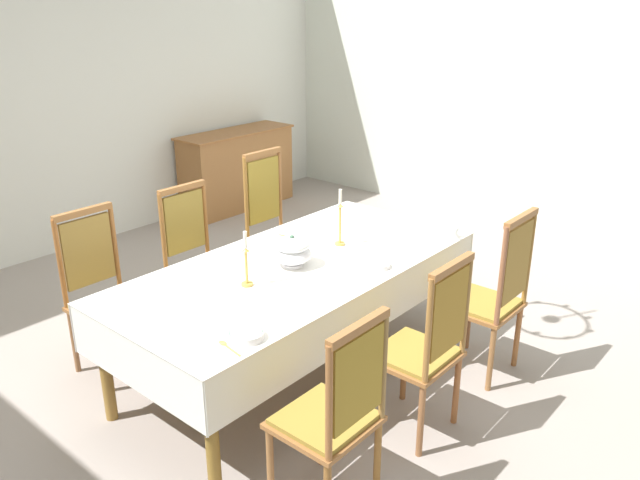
{
  "coord_description": "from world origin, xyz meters",
  "views": [
    {
      "loc": [
        -2.69,
        -2.78,
        2.34
      ],
      "look_at": [
        0.13,
        -0.35,
        0.91
      ],
      "focal_mm": 35.58,
      "sensor_mm": 36.0,
      "label": 1
    }
  ],
  "objects": [
    {
      "name": "chair_north_a",
      "position": [
        -0.8,
        0.71,
        0.56
      ],
      "size": [
        0.44,
        0.42,
        1.09
      ],
      "rotation": [
        0.0,
        0.0,
        3.14
      ],
      "color": "brown",
      "rests_on": "ground"
    },
    {
      "name": "soup_tureen",
      "position": [
        -0.04,
        -0.27,
        0.86
      ],
      "size": [
        0.25,
        0.25,
        0.21
      ],
      "color": "silver",
      "rests_on": "tablecloth"
    },
    {
      "name": "back_wall",
      "position": [
        0.0,
        2.97,
        1.77
      ],
      "size": [
        7.28,
        0.08,
        3.54
      ],
      "primitive_type": "cube",
      "color": "silver",
      "rests_on": "ground"
    },
    {
      "name": "chair_north_c",
      "position": [
        0.79,
        0.71,
        0.59
      ],
      "size": [
        0.44,
        0.42,
        1.18
      ],
      "rotation": [
        0.0,
        0.0,
        3.14
      ],
      "color": "olive",
      "rests_on": "ground"
    },
    {
      "name": "chair_south_a",
      "position": [
        -0.8,
        -1.24,
        0.55
      ],
      "size": [
        0.44,
        0.42,
        1.06
      ],
      "color": "#926136",
      "rests_on": "ground"
    },
    {
      "name": "dining_table",
      "position": [
        0.0,
        -0.27,
        0.69
      ],
      "size": [
        2.45,
        1.14,
        0.76
      ],
      "color": "olive",
      "rests_on": "ground"
    },
    {
      "name": "spoon_secondary",
      "position": [
        -0.97,
        -0.69,
        0.77
      ],
      "size": [
        0.05,
        0.18,
        0.01
      ],
      "rotation": [
        0.0,
        0.0,
        -0.17
      ],
      "color": "gold",
      "rests_on": "tablecloth"
    },
    {
      "name": "sideboard",
      "position": [
        2.12,
        2.65,
        0.45
      ],
      "size": [
        1.44,
        0.48,
        0.9
      ],
      "rotation": [
        0.0,
        0.0,
        3.14
      ],
      "color": "#905D31",
      "rests_on": "ground"
    },
    {
      "name": "bowl_far_left",
      "position": [
        0.29,
        -0.69,
        0.78
      ],
      "size": [
        0.15,
        0.15,
        0.03
      ],
      "color": "silver",
      "rests_on": "tablecloth"
    },
    {
      "name": "chair_south_c",
      "position": [
        0.79,
        -1.24,
        0.57
      ],
      "size": [
        0.44,
        0.42,
        1.13
      ],
      "color": "brown",
      "rests_on": "ground"
    },
    {
      "name": "ground",
      "position": [
        0.0,
        0.0,
        -0.02
      ],
      "size": [
        7.28,
        5.85,
        0.04
      ],
      "primitive_type": "cube",
      "color": "gray"
    },
    {
      "name": "candlestick_east",
      "position": [
        0.43,
        -0.27,
        0.93
      ],
      "size": [
        0.07,
        0.07,
        0.39
      ],
      "color": "gold",
      "rests_on": "tablecloth"
    },
    {
      "name": "spoon_primary",
      "position": [
        0.29,
        0.2,
        0.77
      ],
      "size": [
        0.04,
        0.18,
        0.01
      ],
      "rotation": [
        0.0,
        0.0,
        0.14
      ],
      "color": "gold",
      "rests_on": "tablecloth"
    },
    {
      "name": "bowl_near_right",
      "position": [
        -0.85,
        -0.71,
        0.79
      ],
      "size": [
        0.18,
        0.18,
        0.04
      ],
      "color": "silver",
      "rests_on": "tablecloth"
    },
    {
      "name": "tablecloth",
      "position": [
        0.0,
        -0.27,
        0.7
      ],
      "size": [
        2.47,
        1.16,
        0.31
      ],
      "color": "white",
      "rests_on": "dining_table"
    },
    {
      "name": "right_wall",
      "position": [
        3.68,
        0.0,
        1.77
      ],
      "size": [
        0.08,
        5.85,
        3.54
      ],
      "primitive_type": "cube",
      "color": "silver",
      "rests_on": "ground"
    },
    {
      "name": "bowl_near_left",
      "position": [
        0.19,
        0.18,
        0.78
      ],
      "size": [
        0.14,
        0.14,
        0.03
      ],
      "color": "silver",
      "rests_on": "tablecloth"
    },
    {
      "name": "chair_north_b",
      "position": [
        -0.03,
        0.71,
        0.55
      ],
      "size": [
        0.44,
        0.42,
        1.08
      ],
      "rotation": [
        0.0,
        0.0,
        3.14
      ],
      "color": "brown",
      "rests_on": "ground"
    },
    {
      "name": "chair_south_b",
      "position": [
        -0.03,
        -1.24,
        0.56
      ],
      "size": [
        0.44,
        0.42,
        1.08
      ],
      "color": "olive",
      "rests_on": "ground"
    },
    {
      "name": "candlestick_west",
      "position": [
        -0.43,
        -0.27,
        0.9
      ],
      "size": [
        0.07,
        0.07,
        0.34
      ],
      "color": "gold",
      "rests_on": "tablecloth"
    }
  ]
}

